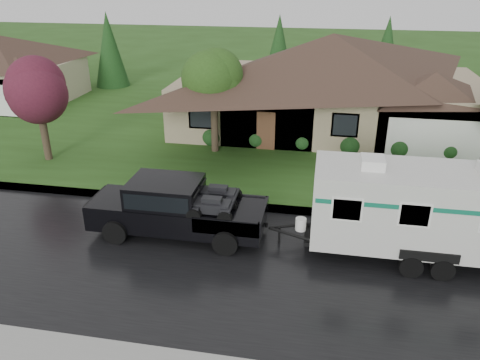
# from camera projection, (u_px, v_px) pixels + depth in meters

# --- Properties ---
(ground) EXTENTS (140.00, 140.00, 0.00)m
(ground) POSITION_uv_depth(u_px,v_px,m) (266.00, 238.00, 17.43)
(ground) COLOR #264916
(ground) RESTS_ON ground
(road) EXTENTS (140.00, 8.00, 0.01)m
(road) POSITION_uv_depth(u_px,v_px,m) (259.00, 268.00, 15.64)
(road) COLOR black
(road) RESTS_ON ground
(curb) EXTENTS (140.00, 0.50, 0.15)m
(curb) POSITION_uv_depth(u_px,v_px,m) (273.00, 208.00, 19.42)
(curb) COLOR gray
(curb) RESTS_ON ground
(lawn) EXTENTS (140.00, 26.00, 0.15)m
(lawn) POSITION_uv_depth(u_px,v_px,m) (296.00, 120.00, 30.86)
(lawn) COLOR #264916
(lawn) RESTS_ON ground
(house_main) EXTENTS (19.44, 10.80, 6.90)m
(house_main) POSITION_uv_depth(u_px,v_px,m) (336.00, 71.00, 27.99)
(house_main) COLOR gray
(house_main) RESTS_ON lawn
(tree_left_green) EXTENTS (3.28, 3.28, 5.44)m
(tree_left_green) POSITION_uv_depth(u_px,v_px,m) (214.00, 81.00, 23.91)
(tree_left_green) COLOR #382B1E
(tree_left_green) RESTS_ON lawn
(tree_red) EXTENTS (3.11, 3.11, 5.15)m
(tree_red) POSITION_uv_depth(u_px,v_px,m) (37.00, 91.00, 22.86)
(tree_red) COLOR #382B1E
(tree_red) RESTS_ON lawn
(shrub_row) EXTENTS (13.60, 1.00, 1.00)m
(shrub_row) POSITION_uv_depth(u_px,v_px,m) (326.00, 142.00, 25.18)
(shrub_row) COLOR #143814
(shrub_row) RESTS_ON lawn
(pickup_truck) EXTENTS (6.44, 2.45, 2.15)m
(pickup_truck) POSITION_uv_depth(u_px,v_px,m) (174.00, 206.00, 17.30)
(pickup_truck) COLOR black
(pickup_truck) RESTS_ON ground
(travel_trailer) EXTENTS (7.95, 2.79, 3.57)m
(travel_trailer) POSITION_uv_depth(u_px,v_px,m) (427.00, 208.00, 15.54)
(travel_trailer) COLOR silver
(travel_trailer) RESTS_ON ground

